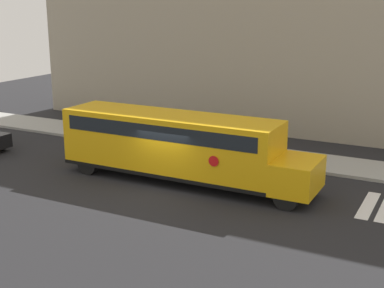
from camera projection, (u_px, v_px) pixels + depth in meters
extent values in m
plane|color=black|center=(165.00, 188.00, 23.13)|extent=(60.00, 60.00, 0.00)
cube|color=#9E9E99|center=(226.00, 150.00, 28.68)|extent=(44.00, 3.00, 0.15)
cube|color=#9E937F|center=(271.00, 22.00, 32.56)|extent=(32.00, 4.00, 13.14)
cube|color=white|center=(368.00, 205.00, 21.21)|extent=(0.50, 3.20, 0.01)
cube|color=#EAA80F|center=(170.00, 143.00, 23.78)|extent=(10.00, 2.50, 2.57)
cube|color=#EAA80F|center=(297.00, 175.00, 21.35)|extent=(1.69, 2.50, 1.30)
cube|color=black|center=(170.00, 168.00, 24.10)|extent=(10.00, 2.54, 0.16)
cube|color=black|center=(170.00, 127.00, 23.59)|extent=(9.20, 2.53, 0.64)
cylinder|color=red|center=(214.00, 161.00, 21.49)|extent=(0.44, 0.02, 0.44)
cylinder|color=black|center=(302.00, 181.00, 22.47)|extent=(1.00, 0.30, 1.00)
cylinder|color=black|center=(286.00, 198.00, 20.62)|extent=(1.00, 0.30, 1.00)
cylinder|color=black|center=(115.00, 153.00, 26.72)|extent=(1.00, 0.30, 1.00)
cylinder|color=black|center=(88.00, 164.00, 24.87)|extent=(1.00, 0.30, 1.00)
cylinder|color=black|center=(1.00, 144.00, 29.08)|extent=(0.64, 0.22, 0.64)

